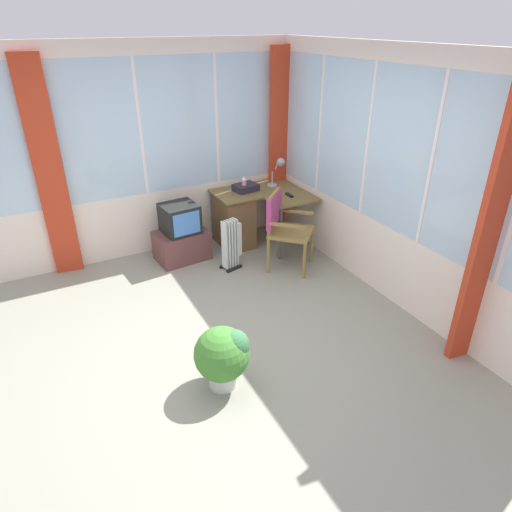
{
  "coord_description": "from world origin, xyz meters",
  "views": [
    {
      "loc": [
        -1.29,
        -3.21,
        2.75
      ],
      "look_at": [
        0.58,
        0.36,
        0.62
      ],
      "focal_mm": 31.6,
      "sensor_mm": 36.0,
      "label": 1
    }
  ],
  "objects_px": {
    "space_heater": "(232,244)",
    "potted_plant": "(223,354)",
    "desk_lamp": "(279,168)",
    "desk": "(238,217)",
    "paper_tray": "(246,187)",
    "wooden_armchair": "(281,221)",
    "tv_remote": "(289,195)",
    "spray_bottle": "(244,184)",
    "tv_on_stand": "(181,236)"
  },
  "relations": [
    {
      "from": "tv_remote",
      "to": "spray_bottle",
      "type": "relative_size",
      "value": 0.69
    },
    {
      "from": "spray_bottle",
      "to": "paper_tray",
      "type": "bearing_deg",
      "value": 28.37
    },
    {
      "from": "desk_lamp",
      "to": "spray_bottle",
      "type": "height_order",
      "value": "desk_lamp"
    },
    {
      "from": "potted_plant",
      "to": "wooden_armchair",
      "type": "bearing_deg",
      "value": 47.03
    },
    {
      "from": "paper_tray",
      "to": "wooden_armchair",
      "type": "height_order",
      "value": "wooden_armchair"
    },
    {
      "from": "paper_tray",
      "to": "tv_remote",
      "type": "bearing_deg",
      "value": -46.77
    },
    {
      "from": "tv_remote",
      "to": "tv_on_stand",
      "type": "height_order",
      "value": "tv_remote"
    },
    {
      "from": "desk",
      "to": "paper_tray",
      "type": "distance_m",
      "value": 0.41
    },
    {
      "from": "spray_bottle",
      "to": "potted_plant",
      "type": "bearing_deg",
      "value": -119.95
    },
    {
      "from": "desk",
      "to": "paper_tray",
      "type": "relative_size",
      "value": 3.79
    },
    {
      "from": "tv_remote",
      "to": "wooden_armchair",
      "type": "bearing_deg",
      "value": -128.79
    },
    {
      "from": "spray_bottle",
      "to": "paper_tray",
      "type": "xyz_separation_m",
      "value": [
        0.03,
        0.02,
        -0.06
      ]
    },
    {
      "from": "desk_lamp",
      "to": "potted_plant",
      "type": "xyz_separation_m",
      "value": [
        -1.9,
        -2.39,
        -0.65
      ]
    },
    {
      "from": "wooden_armchair",
      "to": "space_heater",
      "type": "xyz_separation_m",
      "value": [
        -0.55,
        0.23,
        -0.28
      ]
    },
    {
      "from": "desk",
      "to": "paper_tray",
      "type": "bearing_deg",
      "value": 16.59
    },
    {
      "from": "desk_lamp",
      "to": "potted_plant",
      "type": "distance_m",
      "value": 3.12
    },
    {
      "from": "spray_bottle",
      "to": "potted_plant",
      "type": "xyz_separation_m",
      "value": [
        -1.39,
        -2.41,
        -0.51
      ]
    },
    {
      "from": "desk_lamp",
      "to": "tv_remote",
      "type": "height_order",
      "value": "desk_lamp"
    },
    {
      "from": "desk",
      "to": "potted_plant",
      "type": "xyz_separation_m",
      "value": [
        -1.27,
        -2.38,
        -0.07
      ]
    },
    {
      "from": "desk_lamp",
      "to": "tv_remote",
      "type": "relative_size",
      "value": 2.58
    },
    {
      "from": "space_heater",
      "to": "potted_plant",
      "type": "relative_size",
      "value": 1.14
    },
    {
      "from": "desk_lamp",
      "to": "tv_remote",
      "type": "distance_m",
      "value": 0.47
    },
    {
      "from": "tv_remote",
      "to": "paper_tray",
      "type": "relative_size",
      "value": 0.5
    },
    {
      "from": "paper_tray",
      "to": "potted_plant",
      "type": "bearing_deg",
      "value": -120.32
    },
    {
      "from": "spray_bottle",
      "to": "tv_on_stand",
      "type": "distance_m",
      "value": 1.07
    },
    {
      "from": "desk",
      "to": "tv_on_stand",
      "type": "relative_size",
      "value": 1.54
    },
    {
      "from": "wooden_armchair",
      "to": "space_heater",
      "type": "bearing_deg",
      "value": 156.93
    },
    {
      "from": "desk_lamp",
      "to": "potted_plant",
      "type": "height_order",
      "value": "desk_lamp"
    },
    {
      "from": "desk",
      "to": "tv_remote",
      "type": "bearing_deg",
      "value": -35.29
    },
    {
      "from": "tv_remote",
      "to": "potted_plant",
      "type": "height_order",
      "value": "tv_remote"
    },
    {
      "from": "desk_lamp",
      "to": "paper_tray",
      "type": "relative_size",
      "value": 1.29
    },
    {
      "from": "tv_remote",
      "to": "spray_bottle",
      "type": "distance_m",
      "value": 0.62
    },
    {
      "from": "tv_remote",
      "to": "tv_on_stand",
      "type": "bearing_deg",
      "value": 168.69
    },
    {
      "from": "paper_tray",
      "to": "tv_on_stand",
      "type": "height_order",
      "value": "paper_tray"
    },
    {
      "from": "desk_lamp",
      "to": "spray_bottle",
      "type": "xyz_separation_m",
      "value": [
        -0.51,
        0.02,
        -0.15
      ]
    },
    {
      "from": "desk",
      "to": "paper_tray",
      "type": "height_order",
      "value": "paper_tray"
    },
    {
      "from": "desk_lamp",
      "to": "tv_remote",
      "type": "bearing_deg",
      "value": -100.52
    },
    {
      "from": "tv_remote",
      "to": "tv_on_stand",
      "type": "distance_m",
      "value": 1.47
    },
    {
      "from": "paper_tray",
      "to": "desk_lamp",
      "type": "bearing_deg",
      "value": -4.53
    },
    {
      "from": "wooden_armchair",
      "to": "desk_lamp",
      "type": "bearing_deg",
      "value": 61.97
    },
    {
      "from": "potted_plant",
      "to": "paper_tray",
      "type": "bearing_deg",
      "value": 59.68
    },
    {
      "from": "spray_bottle",
      "to": "wooden_armchair",
      "type": "bearing_deg",
      "value": -84.13
    },
    {
      "from": "tv_remote",
      "to": "potted_plant",
      "type": "xyz_separation_m",
      "value": [
        -1.83,
        -1.99,
        -0.41
      ]
    },
    {
      "from": "desk",
      "to": "paper_tray",
      "type": "xyz_separation_m",
      "value": [
        0.15,
        0.04,
        0.38
      ]
    },
    {
      "from": "tv_remote",
      "to": "space_heater",
      "type": "xyz_separation_m",
      "value": [
        -0.91,
        -0.17,
        -0.41
      ]
    },
    {
      "from": "spray_bottle",
      "to": "space_heater",
      "type": "relative_size",
      "value": 0.34
    },
    {
      "from": "tv_on_stand",
      "to": "spray_bottle",
      "type": "bearing_deg",
      "value": 5.38
    },
    {
      "from": "tv_remote",
      "to": "wooden_armchair",
      "type": "relative_size",
      "value": 0.16
    },
    {
      "from": "paper_tray",
      "to": "potted_plant",
      "type": "relative_size",
      "value": 0.54
    },
    {
      "from": "tv_on_stand",
      "to": "desk",
      "type": "bearing_deg",
      "value": 4.26
    }
  ]
}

